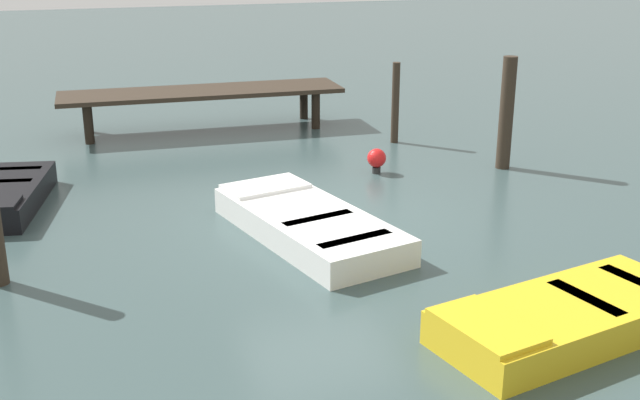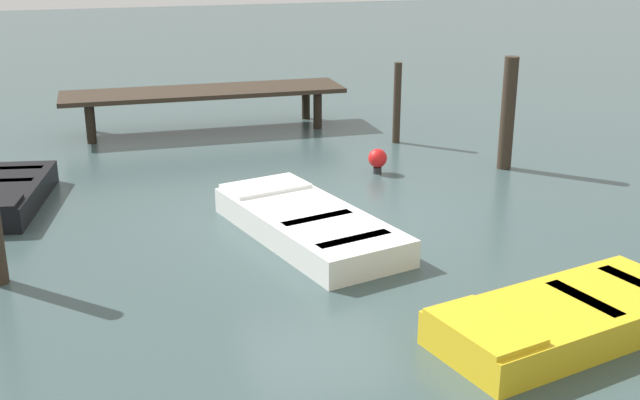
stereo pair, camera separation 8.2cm
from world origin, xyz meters
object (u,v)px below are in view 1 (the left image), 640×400
object	(u,v)px
rowboat_white	(308,223)
mooring_piling_mid_right	(506,113)
rowboat_yellow	(567,317)
marker_buoy	(377,159)
dock_segment	(202,94)
mooring_piling_far_left	(395,103)

from	to	relation	value
rowboat_white	mooring_piling_mid_right	world-z (taller)	mooring_piling_mid_right
rowboat_yellow	marker_buoy	world-z (taller)	marker_buoy
rowboat_yellow	mooring_piling_mid_right	distance (m)	6.82
dock_segment	rowboat_white	world-z (taller)	dock_segment
rowboat_white	mooring_piling_mid_right	bearing A→B (deg)	-76.97
mooring_piling_far_left	dock_segment	bearing A→B (deg)	147.63
rowboat_white	mooring_piling_far_left	xyz separation A→B (m)	(3.47, 4.82, 0.66)
dock_segment	rowboat_white	xyz separation A→B (m)	(0.31, -7.21, -0.63)
dock_segment	marker_buoy	xyz separation A→B (m)	(2.54, -4.45, -0.56)
dock_segment	mooring_piling_far_left	size ratio (longest dim) A/B	3.68
mooring_piling_far_left	rowboat_yellow	bearing A→B (deg)	-100.20
rowboat_white	mooring_piling_far_left	bearing A→B (deg)	-49.22
rowboat_yellow	mooring_piling_mid_right	bearing A→B (deg)	-126.36
rowboat_white	rowboat_yellow	xyz separation A→B (m)	(1.91, -3.82, 0.00)
rowboat_white	marker_buoy	world-z (taller)	marker_buoy
mooring_piling_far_left	marker_buoy	bearing A→B (deg)	-121.21
mooring_piling_mid_right	dock_segment	bearing A→B (deg)	135.87
mooring_piling_far_left	marker_buoy	xyz separation A→B (m)	(-1.25, -2.06, -0.59)
mooring_piling_far_left	marker_buoy	distance (m)	2.48
rowboat_white	rowboat_yellow	distance (m)	4.27
dock_segment	rowboat_white	bearing A→B (deg)	-85.77
dock_segment	mooring_piling_far_left	distance (m)	4.48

